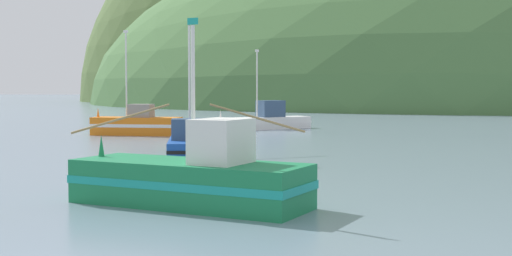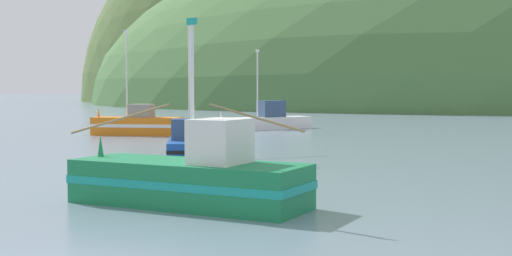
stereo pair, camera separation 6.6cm
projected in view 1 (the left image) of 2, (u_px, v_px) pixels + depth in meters
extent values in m
ellipsoid|color=#516B38|center=(289.00, 101.00, 178.10)|extent=(108.28, 86.62, 104.67)
ellipsoid|color=#47703D|center=(483.00, 103.00, 153.39)|extent=(175.03, 140.03, 77.33)
cube|color=orange|center=(137.00, 126.00, 51.56)|extent=(6.59, 2.06, 1.34)
cube|color=white|center=(137.00, 125.00, 51.56)|extent=(6.66, 2.08, 0.24)
cone|color=orange|center=(98.00, 112.00, 51.98)|extent=(0.20, 0.20, 0.70)
cube|color=gray|center=(141.00, 111.00, 51.44)|extent=(1.67, 1.48, 0.98)
cylinder|color=silver|center=(126.00, 75.00, 51.46)|extent=(0.12, 0.12, 6.26)
cube|color=white|center=(126.00, 32.00, 51.26)|extent=(0.36, 0.03, 0.20)
cube|color=#197A47|center=(189.00, 184.00, 20.87)|extent=(7.74, 4.60, 1.35)
cube|color=teal|center=(189.00, 181.00, 20.87)|extent=(7.82, 4.65, 0.24)
cone|color=#197A47|center=(101.00, 146.00, 22.35)|extent=(0.25, 0.25, 0.70)
cube|color=silver|center=(222.00, 141.00, 20.28)|extent=(1.84, 2.11, 1.32)
cylinder|color=silver|center=(193.00, 94.00, 20.64)|extent=(0.12, 0.12, 4.09)
cube|color=teal|center=(193.00, 21.00, 20.51)|extent=(0.35, 0.14, 0.20)
cube|color=white|center=(262.00, 123.00, 58.57)|extent=(7.91, 7.46, 1.03)
cube|color=white|center=(262.00, 123.00, 58.57)|extent=(7.99, 7.53, 0.19)
cone|color=white|center=(221.00, 114.00, 56.30)|extent=(0.28, 0.28, 0.70)
cube|color=#334C6B|center=(271.00, 109.00, 58.96)|extent=(2.55, 2.50, 1.42)
cylinder|color=silver|center=(257.00, 85.00, 58.09)|extent=(0.12, 0.12, 5.49)
cube|color=white|center=(257.00, 51.00, 57.92)|extent=(0.29, 0.26, 0.20)
cube|color=#19479E|center=(190.00, 147.00, 36.29)|extent=(3.88, 7.68, 0.91)
cube|color=black|center=(190.00, 146.00, 36.28)|extent=(3.92, 7.76, 0.16)
cone|color=#19479E|center=(190.00, 128.00, 39.62)|extent=(0.24, 0.24, 0.70)
cube|color=#334C6B|center=(190.00, 129.00, 35.21)|extent=(2.12, 1.91, 1.07)
cylinder|color=silver|center=(189.00, 82.00, 36.11)|extent=(0.12, 0.12, 5.90)
cube|color=black|center=(189.00, 23.00, 35.93)|extent=(0.12, 0.36, 0.20)
cylinder|color=#997F4C|center=(120.00, 119.00, 35.89)|extent=(4.97, 1.38, 1.59)
cylinder|color=#997F4C|center=(258.00, 118.00, 36.50)|extent=(4.97, 1.38, 1.59)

